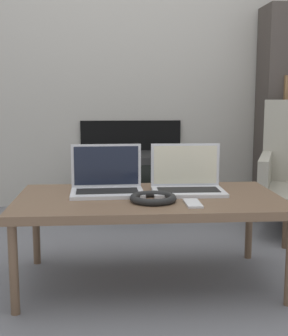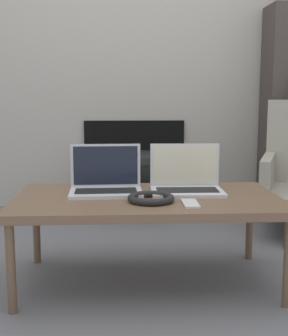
% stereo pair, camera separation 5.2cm
% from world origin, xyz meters
% --- Properties ---
extents(ground_plane, '(14.00, 14.00, 0.00)m').
position_xyz_m(ground_plane, '(0.00, 0.00, 0.00)').
color(ground_plane, slate).
extents(wall_back, '(7.00, 0.08, 2.60)m').
position_xyz_m(wall_back, '(-0.00, 1.84, 1.29)').
color(wall_back, '#ADA89E').
rests_on(wall_back, ground_plane).
extents(table, '(1.17, 0.64, 0.40)m').
position_xyz_m(table, '(0.00, 0.30, 0.37)').
color(table, brown).
rests_on(table, ground_plane).
extents(laptop_left, '(0.33, 0.23, 0.22)m').
position_xyz_m(laptop_left, '(-0.19, 0.39, 0.45)').
color(laptop_left, silver).
rests_on(laptop_left, table).
extents(laptop_right, '(0.33, 0.23, 0.22)m').
position_xyz_m(laptop_right, '(0.19, 0.39, 0.45)').
color(laptop_right, silver).
rests_on(laptop_right, table).
extents(headphones, '(0.20, 0.20, 0.03)m').
position_xyz_m(headphones, '(0.01, 0.20, 0.41)').
color(headphones, black).
rests_on(headphones, table).
extents(phone, '(0.06, 0.15, 0.01)m').
position_xyz_m(phone, '(0.17, 0.13, 0.40)').
color(phone, silver).
rests_on(phone, table).
extents(tv, '(0.55, 0.46, 0.43)m').
position_xyz_m(tv, '(-0.01, 1.57, 0.21)').
color(tv, black).
rests_on(tv, ground_plane).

